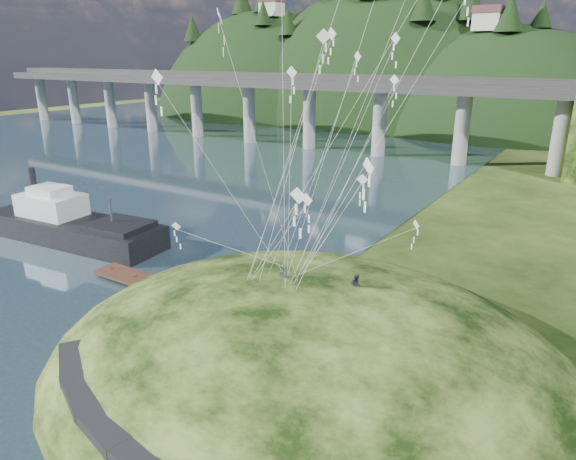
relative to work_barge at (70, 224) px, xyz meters
The scene contains 10 objects.
ground 25.74m from the work_barge, 17.98° to the right, with size 320.00×320.00×0.00m, color black.
water 52.49m from the work_barge, 155.11° to the left, with size 240.00×240.00×0.00m, color #2C4450.
grass_hill 33.12m from the work_barge, 10.36° to the right, with size 36.00×32.00×13.00m.
footpath 36.45m from the work_barge, 29.00° to the right, with size 22.29×5.84×0.83m.
bridge 62.67m from the work_barge, 91.88° to the left, with size 160.00×11.00×15.00m.
far_ridge 116.21m from the work_barge, 99.52° to the left, with size 153.00×70.00×94.50m.
work_barge is the anchor object (origin of this frame).
wooden_dock 17.46m from the work_barge, 12.34° to the right, with size 14.27×2.30×1.02m.
kite_flyers 33.53m from the work_barge, ahead, with size 5.21×2.17×1.61m.
kite_swarm 37.90m from the work_barge, ahead, with size 20.89×17.86×21.13m.
Camera 1 is at (22.45, -22.63, 18.65)m, focal length 32.00 mm.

